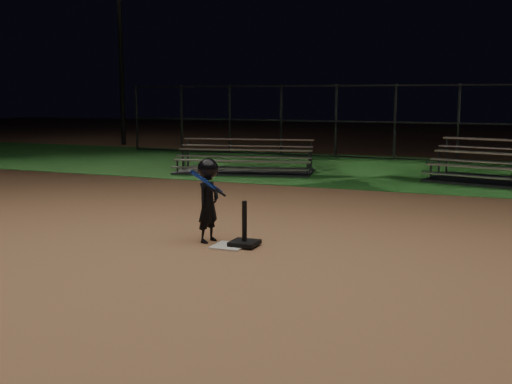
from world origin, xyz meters
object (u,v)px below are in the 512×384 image
(child_batter, at_px, (208,198))
(home_plate, at_px, (229,246))
(batting_tee, at_px, (244,238))
(bleacher_left, at_px, (245,166))
(light_pole_left, at_px, (119,27))

(child_batter, bearing_deg, home_plate, -101.83)
(batting_tee, distance_m, child_batter, 0.81)
(batting_tee, height_order, bleacher_left, bleacher_left)
(batting_tee, xyz_separation_m, bleacher_left, (-3.41, 7.87, 0.06))
(home_plate, relative_size, light_pole_left, 0.05)
(batting_tee, height_order, light_pole_left, light_pole_left)
(bleacher_left, height_order, light_pole_left, light_pole_left)
(batting_tee, bearing_deg, home_plate, -153.40)
(child_batter, bearing_deg, light_pole_left, 48.97)
(home_plate, height_order, batting_tee, batting_tee)
(batting_tee, bearing_deg, light_pole_left, 129.40)
(child_batter, height_order, bleacher_left, child_batter)
(batting_tee, bearing_deg, bleacher_left, 113.44)
(child_batter, bearing_deg, bleacher_left, 30.64)
(child_batter, distance_m, light_pole_left, 19.26)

